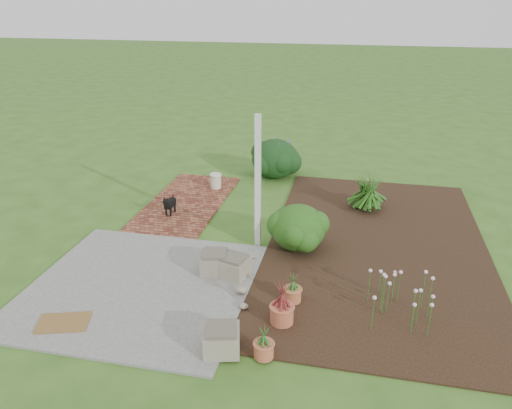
% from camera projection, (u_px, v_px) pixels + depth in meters
% --- Properties ---
extents(ground, '(80.00, 80.00, 0.00)m').
position_uv_depth(ground, '(241.00, 246.00, 9.39)').
color(ground, '#345C1D').
rests_on(ground, ground).
extents(concrete_patio, '(3.50, 3.50, 0.04)m').
position_uv_depth(concrete_patio, '(140.00, 287.00, 8.05)').
color(concrete_patio, slate).
rests_on(concrete_patio, ground).
extents(brick_path, '(1.60, 3.50, 0.04)m').
position_uv_depth(brick_path, '(187.00, 202.00, 11.29)').
color(brick_path, '#5A271C').
rests_on(brick_path, ground).
extents(garden_bed, '(4.00, 7.00, 0.03)m').
position_uv_depth(garden_bed, '(377.00, 246.00, 9.34)').
color(garden_bed, black).
rests_on(garden_bed, ground).
extents(veranda_post, '(0.10, 0.10, 2.50)m').
position_uv_depth(veranda_post, '(258.00, 183.00, 8.93)').
color(veranda_post, white).
rests_on(veranda_post, ground).
extents(stone_trough_near, '(0.57, 0.57, 0.31)m').
position_uv_depth(stone_trough_near, '(222.00, 340.00, 6.54)').
color(stone_trough_near, gray).
rests_on(stone_trough_near, concrete_patio).
extents(stone_trough_mid, '(0.55, 0.55, 0.30)m').
position_uv_depth(stone_trough_mid, '(234.00, 267.00, 8.29)').
color(stone_trough_mid, gray).
rests_on(stone_trough_mid, concrete_patio).
extents(stone_trough_far, '(0.55, 0.55, 0.31)m').
position_uv_depth(stone_trough_far, '(215.00, 263.00, 8.40)').
color(stone_trough_far, '#726A57').
rests_on(stone_trough_far, concrete_patio).
extents(coir_doormat, '(0.83, 0.66, 0.02)m').
position_uv_depth(coir_doormat, '(63.00, 322.00, 7.13)').
color(coir_doormat, brown).
rests_on(coir_doormat, concrete_patio).
extents(black_dog, '(0.16, 0.48, 0.42)m').
position_uv_depth(black_dog, '(169.00, 204.00, 10.53)').
color(black_dog, black).
rests_on(black_dog, brick_path).
extents(cream_ceramic_urn, '(0.28, 0.28, 0.34)m').
position_uv_depth(cream_ceramic_urn, '(216.00, 181.00, 12.00)').
color(cream_ceramic_urn, beige).
rests_on(cream_ceramic_urn, brick_path).
extents(evergreen_shrub, '(1.30, 1.30, 0.85)m').
position_uv_depth(evergreen_shrub, '(298.00, 227.00, 9.11)').
color(evergreen_shrub, '#103710').
rests_on(evergreen_shrub, garden_bed).
extents(agapanthus_clump_back, '(1.23, 1.23, 0.95)m').
position_uv_depth(agapanthus_clump_back, '(367.00, 190.00, 10.66)').
color(agapanthus_clump_back, '#143D0C').
rests_on(agapanthus_clump_back, garden_bed).
extents(agapanthus_clump_front, '(1.27, 1.27, 0.91)m').
position_uv_depth(agapanthus_clump_front, '(367.00, 188.00, 10.83)').
color(agapanthus_clump_front, '#133F14').
rests_on(agapanthus_clump_front, garden_bed).
extents(pink_flower_patch, '(1.31, 1.31, 0.67)m').
position_uv_depth(pink_flower_patch, '(398.00, 297.00, 7.17)').
color(pink_flower_patch, '#113D0F').
rests_on(pink_flower_patch, garden_bed).
extents(terracotta_pot_bronze, '(0.44, 0.44, 0.27)m').
position_uv_depth(terracotta_pot_bronze, '(282.00, 314.00, 7.12)').
color(terracotta_pot_bronze, '#B85D3E').
rests_on(terracotta_pot_bronze, garden_bed).
extents(terracotta_pot_small_left, '(0.26, 0.26, 0.22)m').
position_uv_depth(terracotta_pot_small_left, '(293.00, 295.00, 7.63)').
color(terracotta_pot_small_left, '#B5673D').
rests_on(terracotta_pot_small_left, garden_bed).
extents(terracotta_pot_small_right, '(0.33, 0.33, 0.22)m').
position_uv_depth(terracotta_pot_small_right, '(264.00, 350.00, 6.45)').
color(terracotta_pot_small_right, '#B85D3E').
rests_on(terracotta_pot_small_right, garden_bed).
extents(purple_flowering_bush, '(1.47, 1.47, 1.01)m').
position_uv_depth(purple_flowering_bush, '(275.00, 158.00, 12.73)').
color(purple_flowering_bush, black).
rests_on(purple_flowering_bush, ground).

